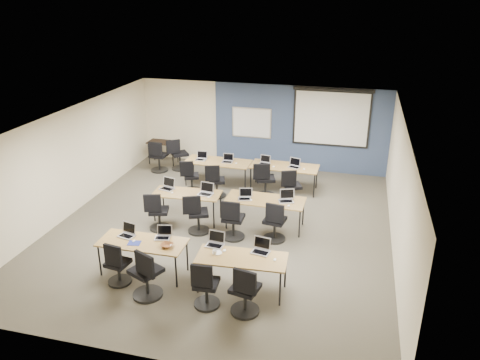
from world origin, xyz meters
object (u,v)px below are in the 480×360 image
(spare_chair_a, at_px, (178,157))
(whiteboard, at_px, (252,123))
(laptop_0, at_px, (127,233))
(task_chair_5, at_px, (197,217))
(training_table_mid_right, at_px, (265,201))
(training_table_mid_left, at_px, (187,195))
(task_chair_9, at_px, (216,183))
(task_chair_4, at_px, (158,214))
(laptop_3, at_px, (261,248))
(laptop_10, at_px, (265,162))
(laptop_7, at_px, (286,198))
(training_table_back_left, at_px, (218,163))
(laptop_1, at_px, (163,235))
(task_chair_2, at_px, (205,288))
(laptop_6, at_px, (245,196))
(task_chair_0, at_px, (117,267))
(laptop_5, at_px, (206,191))
(utility_table, at_px, (163,144))
(task_chair_8, at_px, (190,179))
(laptop_4, at_px, (168,186))
(laptop_11, at_px, (294,165))
(task_chair_1, at_px, (146,277))
(task_chair_7, at_px, (275,225))
(laptop_2, at_px, (215,242))
(training_table_front_right, at_px, (242,259))
(spare_chair_b, at_px, (158,159))
(training_table_front_left, at_px, (143,244))
(task_chair_11, at_px, (291,189))
(laptop_9, at_px, (228,160))
(projector_screen, at_px, (332,115))
(laptop_8, at_px, (201,158))
(training_table_back_right, at_px, (284,167))

(spare_chair_a, bearing_deg, whiteboard, -13.35)
(laptop_0, bearing_deg, task_chair_5, 76.11)
(training_table_mid_right, height_order, task_chair_5, task_chair_5)
(training_table_mid_left, bearing_deg, task_chair_9, 75.92)
(task_chair_5, bearing_deg, task_chair_4, 162.96)
(laptop_3, relative_size, laptop_10, 1.12)
(laptop_7, bearing_deg, training_table_back_left, 117.31)
(laptop_1, distance_m, task_chair_2, 1.64)
(laptop_6, bearing_deg, task_chair_0, -136.47)
(laptop_5, distance_m, utility_table, 4.53)
(task_chair_0, height_order, task_chair_8, task_chair_8)
(spare_chair_a, bearing_deg, laptop_4, -109.98)
(task_chair_0, xyz_separation_m, laptop_11, (2.67, 5.48, 0.40))
(task_chair_1, height_order, task_chair_7, task_chair_1)
(laptop_2, bearing_deg, training_table_back_left, 110.77)
(laptop_4, xyz_separation_m, task_chair_8, (0.03, 1.55, -0.40))
(task_chair_9, bearing_deg, training_table_front_right, -83.77)
(whiteboard, bearing_deg, task_chair_1, -92.06)
(laptop_10, xyz_separation_m, spare_chair_b, (-3.53, 0.40, -0.36))
(spare_chair_b, bearing_deg, task_chair_0, -71.06)
(laptop_2, xyz_separation_m, task_chair_4, (-1.94, 1.56, -0.39))
(laptop_5, bearing_deg, training_table_back_left, 107.04)
(training_table_mid_left, bearing_deg, laptop_2, -61.06)
(training_table_front_left, xyz_separation_m, task_chair_8, (-0.52, 4.19, -0.29))
(training_table_back_left, xyz_separation_m, task_chair_1, (0.31, -5.64, -0.25))
(task_chair_1, distance_m, spare_chair_a, 6.78)
(laptop_11, bearing_deg, task_chair_11, -68.86)
(laptop_6, height_order, laptop_9, laptop_6)
(projector_screen, height_order, laptop_1, projector_screen)
(training_table_mid_left, bearing_deg, training_table_back_left, 84.43)
(laptop_7, bearing_deg, whiteboard, 94.51)
(laptop_6, relative_size, laptop_8, 1.00)
(training_table_mid_right, distance_m, task_chair_9, 2.21)
(laptop_5, relative_size, laptop_6, 1.14)
(laptop_5, relative_size, laptop_8, 1.14)
(whiteboard, height_order, laptop_11, whiteboard)
(training_table_mid_left, xyz_separation_m, laptop_5, (0.48, 0.07, 0.12))
(laptop_5, relative_size, task_chair_5, 0.36)
(training_table_back_right, distance_m, task_chair_5, 3.48)
(task_chair_4, distance_m, laptop_10, 3.80)
(training_table_back_right, distance_m, task_chair_9, 2.04)
(task_chair_2, bearing_deg, training_table_front_left, 150.51)
(laptop_1, relative_size, task_chair_8, 0.32)
(laptop_9, distance_m, task_chair_11, 2.19)
(laptop_8, bearing_deg, task_chair_7, -49.84)
(training_table_mid_left, bearing_deg, task_chair_11, 30.91)
(training_table_back_left, bearing_deg, task_chair_4, -99.17)
(task_chair_7, height_order, laptop_8, task_chair_7)
(laptop_8, distance_m, task_chair_9, 1.22)
(training_table_back_left, relative_size, laptop_3, 5.62)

